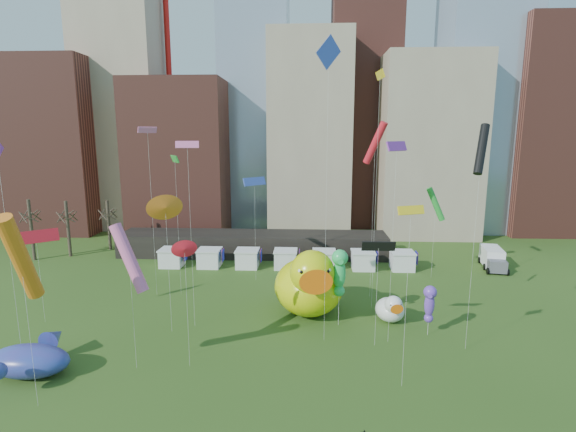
# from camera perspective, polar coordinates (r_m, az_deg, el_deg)

# --- Properties ---
(skyline) EXTENTS (101.00, 23.00, 68.00)m
(skyline) POSITION_cam_1_polar(r_m,az_deg,el_deg) (79.34, 1.58, 13.80)
(skyline) COLOR brown
(skyline) RESTS_ON ground
(pavilion) EXTENTS (38.00, 6.00, 3.20)m
(pavilion) POSITION_cam_1_polar(r_m,az_deg,el_deg) (62.61, -4.61, -3.70)
(pavilion) COLOR black
(pavilion) RESTS_ON ground
(vendor_tents) EXTENTS (33.24, 2.80, 2.40)m
(vendor_tents) POSITION_cam_1_polar(r_m,az_deg,el_deg) (56.53, -0.30, -5.77)
(vendor_tents) COLOR white
(vendor_tents) RESTS_ON ground
(bare_trees) EXTENTS (8.44, 6.44, 8.50)m
(bare_trees) POSITION_cam_1_polar(r_m,az_deg,el_deg) (69.11, -26.88, -1.42)
(bare_trees) COLOR #382B21
(bare_trees) RESTS_ON ground
(big_duck) EXTENTS (7.55, 9.44, 6.92)m
(big_duck) POSITION_cam_1_polar(r_m,az_deg,el_deg) (41.62, 2.81, -8.87)
(big_duck) COLOR #CFDD0B
(big_duck) RESTS_ON ground
(small_duck) EXTENTS (3.03, 3.78, 2.78)m
(small_duck) POSITION_cam_1_polar(r_m,az_deg,el_deg) (41.95, 13.36, -11.78)
(small_duck) COLOR white
(small_duck) RESTS_ON ground
(seahorse_green) EXTENTS (1.48, 1.85, 7.12)m
(seahorse_green) POSITION_cam_1_polar(r_m,az_deg,el_deg) (39.07, 6.82, -6.94)
(seahorse_green) COLOR silver
(seahorse_green) RESTS_ON ground
(seahorse_purple) EXTENTS (1.38, 1.58, 4.52)m
(seahorse_purple) POSITION_cam_1_polar(r_m,az_deg,el_deg) (39.48, 18.18, -10.60)
(seahorse_purple) COLOR silver
(seahorse_purple) RESTS_ON ground
(whale_inflatable) EXTENTS (5.95, 7.60, 2.60)m
(whale_inflatable) POSITION_cam_1_polar(r_m,az_deg,el_deg) (37.73, -30.76, -15.84)
(whale_inflatable) COLOR #423592
(whale_inflatable) RESTS_ON ground
(box_truck) EXTENTS (3.21, 6.33, 2.57)m
(box_truck) POSITION_cam_1_polar(r_m,az_deg,el_deg) (62.39, 25.34, -5.03)
(box_truck) COLOR white
(box_truck) RESTS_ON ground
(kite_0) EXTENTS (3.16, 2.78, 8.67)m
(kite_0) POSITION_cam_1_polar(r_m,az_deg,el_deg) (44.82, -30.28, -2.40)
(kite_0) COLOR silver
(kite_0) RESTS_ON ground
(kite_1) EXTENTS (1.97, 0.65, 16.57)m
(kite_1) POSITION_cam_1_polar(r_m,az_deg,el_deg) (37.84, -13.13, 8.79)
(kite_1) COLOR silver
(kite_1) RESTS_ON ground
(kite_2) EXTENTS (2.65, 0.45, 8.83)m
(kite_2) POSITION_cam_1_polar(r_m,az_deg,el_deg) (35.01, 11.83, -3.97)
(kite_2) COLOR silver
(kite_2) RESTS_ON ground
(kite_3) EXTENTS (2.45, 0.85, 11.08)m
(kite_3) POSITION_cam_1_polar(r_m,az_deg,el_deg) (53.88, 18.87, 1.47)
(kite_3) COLOR silver
(kite_3) RESTS_ON ground
(kite_4) EXTENTS (0.56, 2.50, 22.82)m
(kite_4) POSITION_cam_1_polar(r_m,az_deg,el_deg) (42.09, 12.03, 17.36)
(kite_4) COLOR silver
(kite_4) RESTS_ON ground
(kite_5) EXTENTS (1.95, 1.79, 24.46)m
(kite_5) POSITION_cam_1_polar(r_m,az_deg,el_deg) (34.57, 5.36, 19.64)
(kite_5) COLOR silver
(kite_5) RESTS_ON ground
(kite_6) EXTENTS (1.82, 1.52, 12.17)m
(kite_6) POSITION_cam_1_polar(r_m,az_deg,el_deg) (37.53, -15.85, 1.07)
(kite_6) COLOR silver
(kite_6) RESTS_ON ground
(kite_8) EXTENTS (2.50, 2.11, 18.46)m
(kite_8) POSITION_cam_1_polar(r_m,az_deg,el_deg) (44.91, 11.41, 9.40)
(kite_8) COLOR silver
(kite_8) RESTS_ON ground
(kite_9) EXTENTS (1.63, 1.59, 17.87)m
(kite_9) POSITION_cam_1_polar(r_m,az_deg,el_deg) (46.68, -18.02, 10.40)
(kite_9) COLOR silver
(kite_9) RESTS_ON ground
(kite_10) EXTENTS (1.70, 2.26, 17.94)m
(kite_10) POSITION_cam_1_polar(r_m,az_deg,el_deg) (35.56, 24.13, 8.01)
(kite_10) COLOR silver
(kite_10) RESTS_ON ground
(kite_11) EXTENTS (1.50, 2.20, 15.00)m
(kite_11) POSITION_cam_1_polar(r_m,az_deg,el_deg) (46.46, -14.68, 7.12)
(kite_11) COLOR silver
(kite_11) RESTS_ON ground
(kite_12) EXTENTS (1.84, 0.93, 12.64)m
(kite_12) POSITION_cam_1_polar(r_m,az_deg,el_deg) (28.70, 15.88, 0.46)
(kite_12) COLOR silver
(kite_12) RESTS_ON ground
(kite_13) EXTENTS (2.46, 2.45, 12.28)m
(kite_13) POSITION_cam_1_polar(r_m,az_deg,el_deg) (49.92, -4.44, 4.51)
(kite_13) COLOR silver
(kite_13) RESTS_ON ground
(kite_14) EXTENTS (1.37, 3.53, 12.75)m
(kite_14) POSITION_cam_1_polar(r_m,az_deg,el_deg) (30.50, -31.76, -4.75)
(kite_14) COLOR silver
(kite_14) RESTS_ON ground
(kite_15) EXTENTS (1.95, 2.00, 16.59)m
(kite_15) POSITION_cam_1_polar(r_m,az_deg,el_deg) (34.64, 14.12, 8.66)
(kite_15) COLOR silver
(kite_15) RESTS_ON ground
(kite_16) EXTENTS (1.19, 0.69, 9.69)m
(kite_16) POSITION_cam_1_polar(r_m,az_deg,el_deg) (31.82, -13.47, -4.32)
(kite_16) COLOR silver
(kite_16) RESTS_ON ground
(kite_17) EXTENTS (3.07, 1.79, 10.98)m
(kite_17) POSITION_cam_1_polar(r_m,az_deg,el_deg) (32.83, -20.20, -5.24)
(kite_17) COLOR silver
(kite_17) RESTS_ON ground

